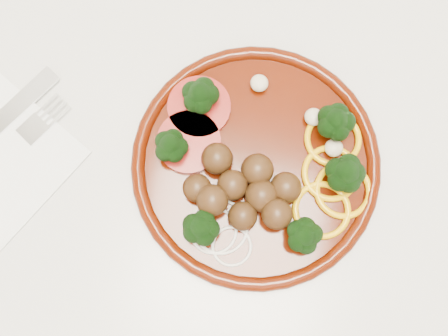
# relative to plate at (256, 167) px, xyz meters

# --- Properties ---
(counter) EXTENTS (2.40, 0.60, 0.90)m
(counter) POSITION_rel_plate_xyz_m (0.15, 0.02, -0.47)
(counter) COLOR beige
(counter) RESTS_ON ground
(plate) EXTENTS (0.25, 0.25, 0.05)m
(plate) POSITION_rel_plate_xyz_m (0.00, 0.00, 0.00)
(plate) COLOR #3E0F02
(plate) RESTS_ON counter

